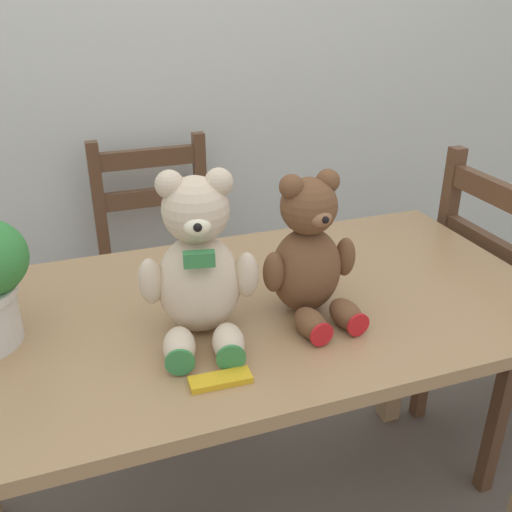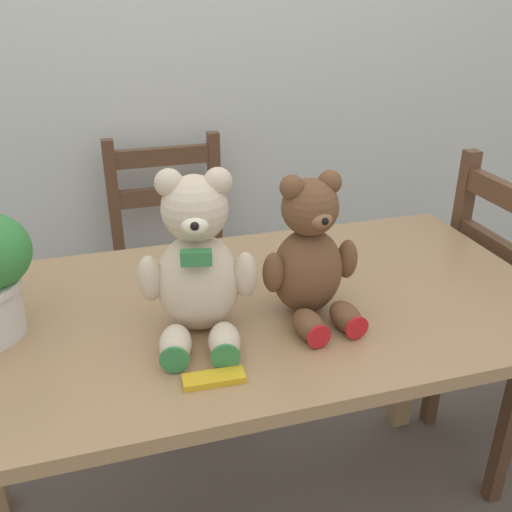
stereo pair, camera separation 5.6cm
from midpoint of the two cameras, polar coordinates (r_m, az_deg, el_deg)
wall_back at (r=2.04m, az=-8.92°, el=22.74°), size 8.00×0.04×2.60m
dining_table at (r=1.31m, az=-0.54°, el=-9.13°), size 1.41×0.72×0.76m
wooden_chair_behind at (r=2.01m, az=-7.19°, el=-2.24°), size 0.40×0.42×0.93m
teddy_bear_left at (r=1.10m, az=-4.43°, el=-1.01°), size 0.24×0.25×0.34m
teddy_bear_right at (r=1.17m, az=6.81°, el=-0.07°), size 0.22×0.22×0.31m
chocolate_bar at (r=1.03m, az=-2.65°, el=-12.16°), size 0.11×0.04×0.01m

